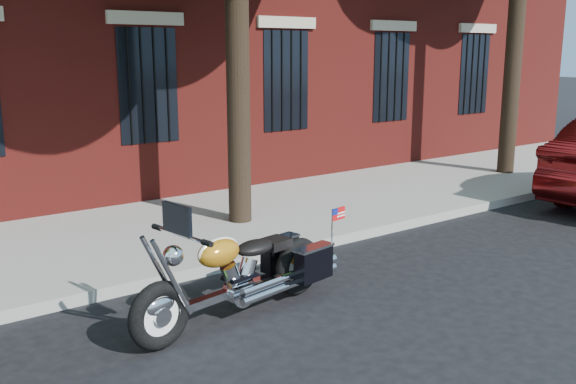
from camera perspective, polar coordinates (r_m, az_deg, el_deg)
ground at (r=7.84m, az=4.15°, el=-8.59°), size 120.00×120.00×0.00m
curb at (r=8.85m, az=-1.70°, el=-5.56°), size 40.00×0.16×0.15m
sidewalk at (r=10.38m, az=-7.65°, el=-2.92°), size 40.00×3.60×0.15m
motorcycle at (r=6.93m, az=-3.78°, el=-7.33°), size 2.78×1.06×1.39m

